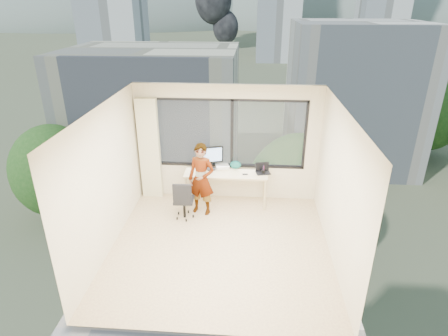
# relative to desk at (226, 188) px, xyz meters

# --- Properties ---
(floor) EXTENTS (4.00, 4.00, 0.01)m
(floor) POSITION_rel_desk_xyz_m (0.00, -1.66, -0.38)
(floor) COLOR beige
(floor) RESTS_ON ground
(ceiling) EXTENTS (4.00, 4.00, 0.01)m
(ceiling) POSITION_rel_desk_xyz_m (0.00, -1.66, 2.23)
(ceiling) COLOR white
(ceiling) RESTS_ON ground
(wall_front) EXTENTS (4.00, 0.01, 2.60)m
(wall_front) POSITION_rel_desk_xyz_m (0.00, -3.66, 0.93)
(wall_front) COLOR beige
(wall_front) RESTS_ON ground
(wall_left) EXTENTS (0.01, 4.00, 2.60)m
(wall_left) POSITION_rel_desk_xyz_m (-2.00, -1.66, 0.93)
(wall_left) COLOR beige
(wall_left) RESTS_ON ground
(wall_right) EXTENTS (0.01, 4.00, 2.60)m
(wall_right) POSITION_rel_desk_xyz_m (2.00, -1.66, 0.93)
(wall_right) COLOR beige
(wall_right) RESTS_ON ground
(window_wall) EXTENTS (3.30, 0.16, 1.55)m
(window_wall) POSITION_rel_desk_xyz_m (0.05, 0.34, 1.15)
(window_wall) COLOR black
(window_wall) RESTS_ON ground
(curtain) EXTENTS (0.45, 0.14, 2.30)m
(curtain) POSITION_rel_desk_xyz_m (-1.72, 0.22, 0.77)
(curtain) COLOR #EEE7BA
(curtain) RESTS_ON floor
(desk) EXTENTS (1.80, 0.60, 0.75)m
(desk) POSITION_rel_desk_xyz_m (0.00, 0.00, 0.00)
(desk) COLOR #C6B284
(desk) RESTS_ON floor
(chair) EXTENTS (0.46, 0.46, 0.88)m
(chair) POSITION_rel_desk_xyz_m (-0.83, -0.69, 0.06)
(chair) COLOR black
(chair) RESTS_ON floor
(person) EXTENTS (0.64, 0.51, 1.55)m
(person) POSITION_rel_desk_xyz_m (-0.49, -0.44, 0.40)
(person) COLOR #2D2D33
(person) RESTS_ON floor
(monitor) EXTENTS (0.55, 0.27, 0.54)m
(monitor) POSITION_rel_desk_xyz_m (-0.35, 0.14, 0.65)
(monitor) COLOR black
(monitor) RESTS_ON desk
(game_console) EXTENTS (0.34, 0.31, 0.07)m
(game_console) POSITION_rel_desk_xyz_m (-0.10, 0.23, 0.41)
(game_console) COLOR white
(game_console) RESTS_ON desk
(laptop) EXTENTS (0.36, 0.38, 0.19)m
(laptop) POSITION_rel_desk_xyz_m (0.80, 0.01, 0.47)
(laptop) COLOR black
(laptop) RESTS_ON desk
(cellphone) EXTENTS (0.12, 0.06, 0.01)m
(cellphone) POSITION_rel_desk_xyz_m (0.41, -0.08, 0.38)
(cellphone) COLOR black
(cellphone) RESTS_ON desk
(pen_cup) EXTENTS (0.09, 0.09, 0.09)m
(pen_cup) POSITION_rel_desk_xyz_m (0.80, -0.01, 0.42)
(pen_cup) COLOR black
(pen_cup) RESTS_ON desk
(handbag) EXTENTS (0.27, 0.19, 0.19)m
(handbag) POSITION_rel_desk_xyz_m (0.19, 0.21, 0.47)
(handbag) COLOR #0D5143
(handbag) RESTS_ON desk
(exterior_ground) EXTENTS (400.00, 400.00, 0.04)m
(exterior_ground) POSITION_rel_desk_xyz_m (0.00, 118.34, -14.38)
(exterior_ground) COLOR #515B3D
(exterior_ground) RESTS_ON ground
(near_bldg_a) EXTENTS (16.00, 12.00, 14.00)m
(near_bldg_a) POSITION_rel_desk_xyz_m (-9.00, 28.34, -7.38)
(near_bldg_a) COLOR beige
(near_bldg_a) RESTS_ON exterior_ground
(near_bldg_b) EXTENTS (14.00, 13.00, 16.00)m
(near_bldg_b) POSITION_rel_desk_xyz_m (12.00, 36.34, -6.38)
(near_bldg_b) COLOR white
(near_bldg_b) RESTS_ON exterior_ground
(far_tower_a) EXTENTS (14.00, 14.00, 28.00)m
(far_tower_a) POSITION_rel_desk_xyz_m (-35.00, 93.34, -0.38)
(far_tower_a) COLOR silver
(far_tower_a) RESTS_ON exterior_ground
(far_tower_b) EXTENTS (13.00, 13.00, 30.00)m
(far_tower_b) POSITION_rel_desk_xyz_m (8.00, 118.34, 0.62)
(far_tower_b) COLOR silver
(far_tower_b) RESTS_ON exterior_ground
(far_tower_c) EXTENTS (15.00, 15.00, 26.00)m
(far_tower_c) POSITION_rel_desk_xyz_m (45.00, 138.34, -1.38)
(far_tower_c) COLOR silver
(far_tower_c) RESTS_ON exterior_ground
(far_tower_d) EXTENTS (16.00, 14.00, 22.00)m
(far_tower_d) POSITION_rel_desk_xyz_m (-60.00, 148.34, -3.38)
(far_tower_d) COLOR silver
(far_tower_d) RESTS_ON exterior_ground
(hill_a) EXTENTS (288.00, 216.00, 90.00)m
(hill_a) POSITION_rel_desk_xyz_m (-120.00, 318.34, -14.38)
(hill_a) COLOR slate
(hill_a) RESTS_ON exterior_ground
(hill_b) EXTENTS (300.00, 220.00, 96.00)m
(hill_b) POSITION_rel_desk_xyz_m (100.00, 318.34, -14.38)
(hill_b) COLOR slate
(hill_b) RESTS_ON exterior_ground
(tree_a) EXTENTS (7.00, 7.00, 8.00)m
(tree_a) POSITION_rel_desk_xyz_m (-16.00, 20.34, -10.38)
(tree_a) COLOR #1F4D19
(tree_a) RESTS_ON exterior_ground
(tree_b) EXTENTS (7.60, 7.60, 9.00)m
(tree_b) POSITION_rel_desk_xyz_m (4.00, 16.34, -9.88)
(tree_b) COLOR #1F4D19
(tree_b) RESTS_ON exterior_ground
(tree_c) EXTENTS (8.40, 8.40, 10.00)m
(tree_c) POSITION_rel_desk_xyz_m (22.00, 38.34, -9.38)
(tree_c) COLOR #1F4D19
(tree_c) RESTS_ON exterior_ground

